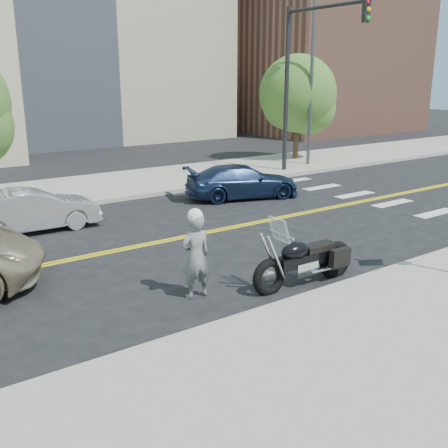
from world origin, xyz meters
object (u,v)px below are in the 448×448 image
object	(u,v)px
motorcyclist	(196,254)
parked_car_silver	(32,210)
motorcycle	(306,249)
parked_car_blue	(242,181)

from	to	relation	value
motorcyclist	parked_car_silver	size ratio (longest dim) A/B	0.49
motorcycle	parked_car_blue	world-z (taller)	motorcycle
parked_car_blue	motorcycle	bearing A→B (deg)	168.79
parked_car_silver	parked_car_blue	world-z (taller)	parked_car_silver
motorcycle	parked_car_silver	size ratio (longest dim) A/B	0.70
motorcycle	parked_car_silver	xyz separation A→B (m)	(-3.54, 7.43, -0.18)
parked_car_silver	motorcycle	bearing A→B (deg)	-152.39
parked_car_silver	parked_car_blue	bearing A→B (deg)	-88.31
motorcyclist	parked_car_blue	size ratio (longest dim) A/B	0.44
parked_car_silver	parked_car_blue	size ratio (longest dim) A/B	0.89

